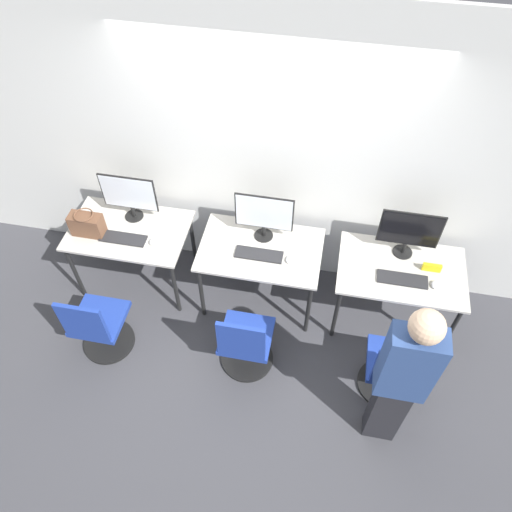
# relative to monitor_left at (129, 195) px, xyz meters

# --- Properties ---
(ground_plane) EXTENTS (20.00, 20.00, 0.00)m
(ground_plane) POSITION_rel_monitor_left_xyz_m (1.26, -0.54, -1.02)
(ground_plane) COLOR #3D3D42
(wall_back) EXTENTS (12.00, 0.05, 2.80)m
(wall_back) POSITION_rel_monitor_left_xyz_m (1.26, 0.31, 0.38)
(wall_back) COLOR silver
(wall_back) RESTS_ON ground_plane
(desk_left) EXTENTS (1.11, 0.72, 0.74)m
(desk_left) POSITION_rel_monitor_left_xyz_m (-0.00, -0.18, -0.36)
(desk_left) COLOR #BCB7AD
(desk_left) RESTS_ON ground_plane
(monitor_left) EXTENTS (0.53, 0.17, 0.49)m
(monitor_left) POSITION_rel_monitor_left_xyz_m (0.00, 0.00, 0.00)
(monitor_left) COLOR black
(monitor_left) RESTS_ON desk_left
(keyboard_left) EXTENTS (0.43, 0.14, 0.02)m
(keyboard_left) POSITION_rel_monitor_left_xyz_m (-0.00, -0.30, -0.26)
(keyboard_left) COLOR #262628
(keyboard_left) RESTS_ON desk_left
(mouse_left) EXTENTS (0.06, 0.09, 0.03)m
(mouse_left) POSITION_rel_monitor_left_xyz_m (0.28, -0.29, -0.26)
(mouse_left) COLOR silver
(mouse_left) RESTS_ON desk_left
(office_chair_left) EXTENTS (0.48, 0.48, 0.88)m
(office_chair_left) POSITION_rel_monitor_left_xyz_m (-0.04, -1.03, -0.66)
(office_chair_left) COLOR black
(office_chair_left) RESTS_ON ground_plane
(desk_center) EXTENTS (1.11, 0.72, 0.74)m
(desk_center) POSITION_rel_monitor_left_xyz_m (1.26, -0.18, -0.36)
(desk_center) COLOR #BCB7AD
(desk_center) RESTS_ON ground_plane
(monitor_center) EXTENTS (0.53, 0.17, 0.49)m
(monitor_center) POSITION_rel_monitor_left_xyz_m (1.26, -0.01, 0.00)
(monitor_center) COLOR black
(monitor_center) RESTS_ON desk_center
(keyboard_center) EXTENTS (0.43, 0.14, 0.02)m
(keyboard_center) POSITION_rel_monitor_left_xyz_m (1.26, -0.25, -0.26)
(keyboard_center) COLOR #262628
(keyboard_center) RESTS_ON desk_center
(mouse_center) EXTENTS (0.06, 0.09, 0.03)m
(mouse_center) POSITION_rel_monitor_left_xyz_m (1.54, -0.27, -0.26)
(mouse_center) COLOR silver
(mouse_center) RESTS_ON desk_center
(office_chair_center) EXTENTS (0.48, 0.48, 0.88)m
(office_chair_center) POSITION_rel_monitor_left_xyz_m (1.28, -0.95, -0.66)
(office_chair_center) COLOR black
(office_chair_center) RESTS_ON ground_plane
(desk_right) EXTENTS (1.11, 0.72, 0.74)m
(desk_right) POSITION_rel_monitor_left_xyz_m (2.53, -0.18, -0.36)
(desk_right) COLOR #BCB7AD
(desk_right) RESTS_ON ground_plane
(monitor_right) EXTENTS (0.53, 0.17, 0.49)m
(monitor_right) POSITION_rel_monitor_left_xyz_m (2.53, 0.02, 0.00)
(monitor_right) COLOR black
(monitor_right) RESTS_ON desk_right
(keyboard_right) EXTENTS (0.43, 0.14, 0.02)m
(keyboard_right) POSITION_rel_monitor_left_xyz_m (2.53, -0.30, -0.26)
(keyboard_right) COLOR #262628
(keyboard_right) RESTS_ON desk_right
(mouse_right) EXTENTS (0.06, 0.09, 0.03)m
(mouse_right) POSITION_rel_monitor_left_xyz_m (2.80, -0.31, -0.26)
(mouse_right) COLOR silver
(mouse_right) RESTS_ON desk_right
(office_chair_right) EXTENTS (0.48, 0.48, 0.88)m
(office_chair_right) POSITION_rel_monitor_left_xyz_m (2.53, -0.97, -0.66)
(office_chair_right) COLOR black
(office_chair_right) RESTS_ON ground_plane
(person_right) EXTENTS (0.36, 0.23, 1.73)m
(person_right) POSITION_rel_monitor_left_xyz_m (2.49, -1.33, -0.07)
(person_right) COLOR #232328
(person_right) RESTS_ON ground_plane
(handbag) EXTENTS (0.30, 0.18, 0.25)m
(handbag) POSITION_rel_monitor_left_xyz_m (-0.33, -0.29, -0.16)
(handbag) COLOR brown
(handbag) RESTS_ON desk_left
(placard_right) EXTENTS (0.16, 0.03, 0.08)m
(placard_right) POSITION_rel_monitor_left_xyz_m (2.77, -0.14, -0.23)
(placard_right) COLOR yellow
(placard_right) RESTS_ON desk_right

